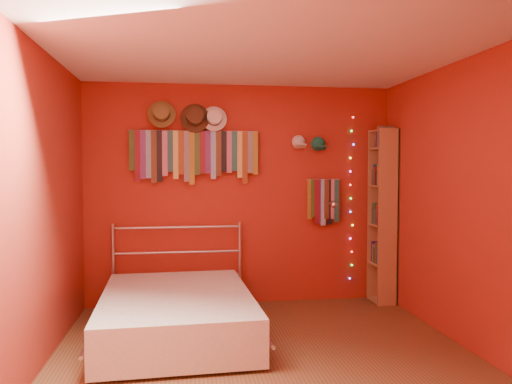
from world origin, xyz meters
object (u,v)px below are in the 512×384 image
tie_rack (194,153)px  bookshelf (386,215)px  bed (177,313)px  reading_lamp (333,205)px

tie_rack → bookshelf: bearing=-4.0°
bookshelf → bed: (-2.38, -0.87, -0.80)m
tie_rack → reading_lamp: tie_rack is taller
tie_rack → bed: tie_rack is taller
reading_lamp → bed: (-1.74, -0.85, -0.92)m
bookshelf → tie_rack: bearing=176.0°
tie_rack → bookshelf: size_ratio=0.72×
bookshelf → bed: bookshelf is taller
bookshelf → bed: size_ratio=1.01×
reading_lamp → bookshelf: size_ratio=0.16×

